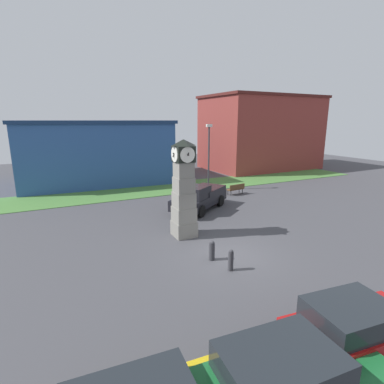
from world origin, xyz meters
TOP-DOWN VIEW (x-y plane):
  - ground_plane at (0.00, 0.00)m, footprint 78.29×78.29m
  - clock_tower at (-0.90, 3.13)m, footprint 1.24×1.25m
  - bollard_near_tower at (-0.76, -1.27)m, footprint 0.22×0.22m
  - bollard_mid_row at (-0.99, -0.09)m, footprint 0.26×0.26m
  - car_near_tower at (-3.08, -7.05)m, footprint 4.57×2.23m
  - car_by_building at (-0.40, -6.63)m, footprint 3.98×2.16m
  - pickup_truck at (2.09, 7.14)m, footprint 5.25×4.45m
  - bench at (6.87, 9.68)m, footprint 1.66×0.74m
  - street_lamp_near_road at (5.60, 12.18)m, footprint 0.50×0.24m
  - warehouse_blue_far at (-2.69, 21.15)m, footprint 14.60×10.97m
  - storefront_low_left at (17.92, 20.69)m, footprint 14.37×9.52m
  - grass_verge_far at (0.38, 14.35)m, footprint 46.97×4.94m

SIDE VIEW (x-z plane):
  - ground_plane at x=0.00m, z-range 0.00..0.00m
  - grass_verge_far at x=0.38m, z-range 0.00..0.04m
  - bollard_mid_row at x=-0.99m, z-range 0.01..0.93m
  - bollard_near_tower at x=-0.76m, z-range 0.01..0.95m
  - bench at x=6.87m, z-range 0.07..0.97m
  - car_near_tower at x=-3.08m, z-range 0.01..1.56m
  - car_by_building at x=-0.40m, z-range 0.01..1.60m
  - pickup_truck at x=2.09m, z-range 0.00..1.85m
  - clock_tower at x=-0.90m, z-range -0.17..5.03m
  - warehouse_blue_far at x=-2.69m, z-range 0.01..6.12m
  - street_lamp_near_road at x=5.60m, z-range 0.49..6.29m
  - storefront_low_left at x=17.92m, z-range 0.01..9.12m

